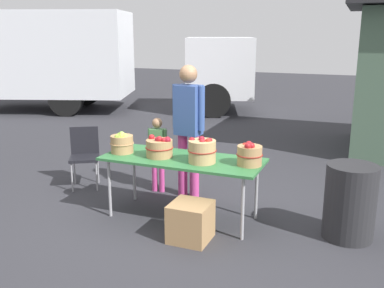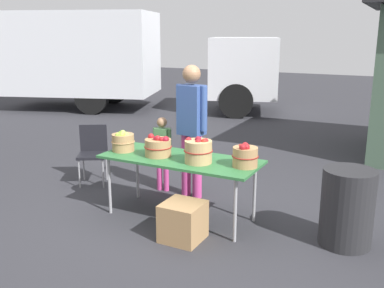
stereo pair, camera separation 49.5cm
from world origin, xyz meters
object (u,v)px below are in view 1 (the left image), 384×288
(apple_basket_red_1, at_px, (202,151))
(folding_chair, at_px, (85,152))
(trash_barrel, at_px, (350,202))
(child_customer, at_px, (158,149))
(produce_crate, at_px, (191,222))
(apple_basket_red_2, at_px, (249,154))
(vendor_adult, at_px, (188,121))
(apple_basket_red_0, at_px, (160,147))
(apple_basket_green_0, at_px, (122,143))
(box_truck, at_px, (92,58))
(market_table, at_px, (182,162))

(apple_basket_red_1, bearing_deg, folding_chair, 163.90)
(trash_barrel, bearing_deg, child_customer, 168.78)
(apple_basket_red_1, height_order, folding_chair, apple_basket_red_1)
(child_customer, relative_size, produce_crate, 2.52)
(apple_basket_red_2, bearing_deg, vendor_adult, 146.80)
(trash_barrel, bearing_deg, apple_basket_red_0, -173.56)
(apple_basket_red_0, height_order, trash_barrel, apple_basket_red_0)
(apple_basket_red_2, relative_size, folding_chair, 0.34)
(produce_crate, bearing_deg, apple_basket_green_0, 157.54)
(apple_basket_red_1, bearing_deg, child_customer, 140.83)
(folding_chair, bearing_deg, apple_basket_red_1, -46.90)
(apple_basket_green_0, xyz_separation_m, trash_barrel, (2.66, 0.25, -0.46))
(apple_basket_red_2, relative_size, trash_barrel, 0.36)
(box_truck, xyz_separation_m, trash_barrel, (7.26, -5.82, -1.08))
(apple_basket_red_0, relative_size, vendor_adult, 0.19)
(market_table, relative_size, apple_basket_red_2, 6.44)
(market_table, distance_m, box_truck, 8.11)
(vendor_adult, bearing_deg, child_customer, 5.02)
(apple_basket_red_2, height_order, box_truck, box_truck)
(trash_barrel, relative_size, produce_crate, 1.97)
(apple_basket_red_2, bearing_deg, apple_basket_red_1, -169.03)
(child_customer, distance_m, trash_barrel, 2.62)
(market_table, height_order, apple_basket_green_0, apple_basket_green_0)
(apple_basket_green_0, xyz_separation_m, folding_chair, (-0.98, 0.57, -0.36))
(child_customer, xyz_separation_m, produce_crate, (0.99, -1.21, -0.41))
(apple_basket_red_1, distance_m, box_truck, 8.33)
(apple_basket_red_1, bearing_deg, trash_barrel, 9.52)
(apple_basket_green_0, height_order, apple_basket_red_1, apple_basket_red_1)
(apple_basket_red_0, distance_m, apple_basket_red_1, 0.55)
(market_table, bearing_deg, apple_basket_green_0, -175.76)
(apple_basket_red_0, relative_size, apple_basket_red_1, 1.01)
(apple_basket_red_2, distance_m, box_truck, 8.63)
(box_truck, xyz_separation_m, folding_chair, (3.62, -5.50, -0.98))
(apple_basket_red_2, xyz_separation_m, box_truck, (-6.18, 5.99, 0.61))
(apple_basket_green_0, bearing_deg, vendor_adult, 52.42)
(apple_basket_red_0, bearing_deg, child_customer, 118.36)
(apple_basket_red_0, distance_m, child_customer, 0.89)
(market_table, xyz_separation_m, produce_crate, (0.31, -0.51, -0.50))
(apple_basket_red_1, relative_size, apple_basket_red_2, 1.12)
(vendor_adult, distance_m, box_truck, 7.44)
(apple_basket_red_0, distance_m, folding_chair, 1.63)
(child_customer, xyz_separation_m, folding_chair, (-1.09, -0.19, -0.11))
(apple_basket_red_1, xyz_separation_m, apple_basket_red_2, (0.52, 0.10, -0.01))
(apple_basket_green_0, distance_m, box_truck, 7.64)
(apple_basket_red_0, xyz_separation_m, apple_basket_red_2, (1.07, 0.08, 0.01))
(apple_basket_red_0, height_order, box_truck, box_truck)
(apple_basket_red_2, relative_size, child_customer, 0.28)
(folding_chair, bearing_deg, apple_basket_green_0, -61.01)
(box_truck, distance_m, trash_barrel, 9.37)
(market_table, xyz_separation_m, apple_basket_green_0, (-0.78, -0.06, 0.16))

